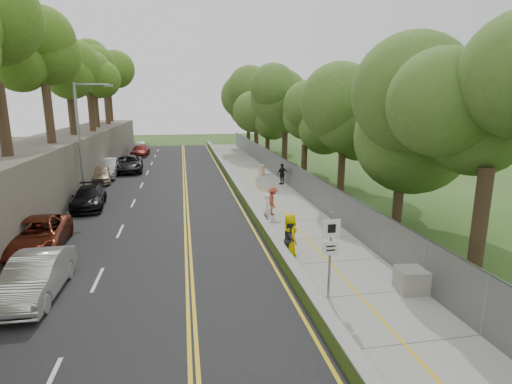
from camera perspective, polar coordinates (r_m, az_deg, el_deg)
ground at (r=16.99m, az=3.28°, el=-10.63°), size 140.00×140.00×0.00m
road at (r=30.92m, az=-13.22°, el=-0.10°), size 11.20×66.00×0.04m
sidewalk at (r=31.51m, az=1.36°, el=0.50°), size 4.20×66.00×0.05m
jersey_barrier at (r=31.07m, az=-2.79°, el=0.83°), size 0.42×66.00×0.60m
rock_embankment at (r=32.02m, az=-28.04°, el=2.78°), size 5.00×66.00×4.00m
chainlink_fence at (r=31.80m, az=5.08°, el=2.36°), size 0.04×66.00×2.00m
trees_embankment at (r=31.74m, az=-28.83°, el=18.10°), size 6.40×66.00×13.00m
trees_fenceside at (r=31.99m, az=9.47°, el=13.10°), size 7.00×66.00×14.00m
streetlight at (r=29.97m, az=-23.56°, el=7.73°), size 2.52×0.22×8.00m
signpost at (r=13.89m, az=10.61°, el=-7.61°), size 0.62×0.09×3.10m
construction_barrel at (r=37.22m, az=0.80°, el=3.20°), size 0.57×0.57×0.94m
concrete_block at (r=15.81m, az=21.74°, el=-11.57°), size 1.36×1.08×0.84m
car_1 at (r=16.19m, az=-28.97°, el=-10.54°), size 1.64×4.52×1.48m
car_2 at (r=20.87m, az=-28.96°, el=-5.46°), size 2.96×5.57×1.49m
car_3 at (r=27.81m, az=-22.76°, el=-0.74°), size 2.26×4.77×1.34m
car_4 at (r=36.04m, az=-21.23°, el=2.36°), size 1.99×4.26×1.41m
car_5 at (r=38.51m, az=-20.56°, el=3.23°), size 2.09×5.17×1.67m
car_6 at (r=40.86m, az=-17.72°, el=3.87°), size 2.96×5.75×1.55m
car_7 at (r=52.21m, az=-16.20°, el=5.69°), size 2.20×4.77×1.35m
car_8 at (r=54.98m, az=-16.19°, el=6.17°), size 2.36×4.93×1.63m
painter_0 at (r=17.81m, az=4.83°, el=-6.07°), size 0.76×1.03×1.91m
painter_1 at (r=22.17m, az=1.68°, el=-2.42°), size 0.43×0.65×1.76m
painter_2 at (r=17.77m, az=4.92°, el=-6.75°), size 0.84×0.92×1.54m
painter_3 at (r=24.01m, az=2.42°, el=-1.29°), size 0.78×1.18×1.71m
person_far at (r=32.86m, az=3.76°, el=2.58°), size 1.11×0.79×1.74m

